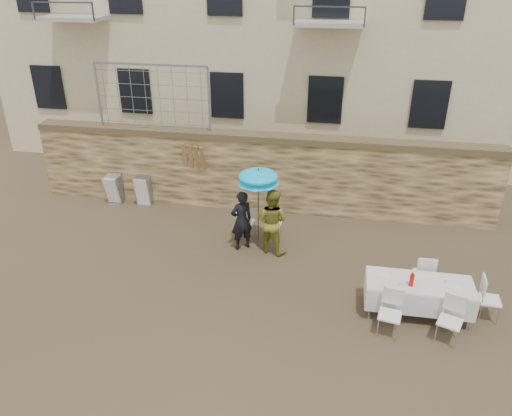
% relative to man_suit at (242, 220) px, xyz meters
% --- Properties ---
extents(ground, '(80.00, 80.00, 0.00)m').
position_rel_man_suit_xyz_m(ground, '(0.05, -2.67, -0.78)').
color(ground, brown).
rests_on(ground, ground).
extents(stone_wall, '(13.00, 0.50, 2.20)m').
position_rel_man_suit_xyz_m(stone_wall, '(0.05, 2.33, 0.32)').
color(stone_wall, olive).
rests_on(stone_wall, ground).
extents(chain_link_fence, '(3.20, 0.06, 1.80)m').
position_rel_man_suit_xyz_m(chain_link_fence, '(-2.95, 2.33, 2.32)').
color(chain_link_fence, gray).
rests_on(chain_link_fence, stone_wall).
extents(man_suit, '(0.68, 0.64, 1.56)m').
position_rel_man_suit_xyz_m(man_suit, '(0.00, 0.00, 0.00)').
color(man_suit, black).
rests_on(man_suit, ground).
extents(woman_dress, '(0.97, 0.86, 1.67)m').
position_rel_man_suit_xyz_m(woman_dress, '(0.75, 0.00, 0.05)').
color(woman_dress, '#ABA834').
rests_on(woman_dress, ground).
extents(umbrella, '(1.00, 1.00, 2.00)m').
position_rel_man_suit_xyz_m(umbrella, '(0.40, 0.10, 1.10)').
color(umbrella, '#3F3F44').
rests_on(umbrella, ground).
extents(couple_chair_left, '(0.55, 0.55, 0.96)m').
position_rel_man_suit_xyz_m(couple_chair_left, '(0.00, 0.55, -0.30)').
color(couple_chair_left, white).
rests_on(couple_chair_left, ground).
extents(couple_chair_right, '(0.51, 0.51, 0.96)m').
position_rel_man_suit_xyz_m(couple_chair_right, '(0.70, 0.55, -0.30)').
color(couple_chair_right, white).
rests_on(couple_chair_right, ground).
extents(banquet_table, '(2.10, 0.85, 0.78)m').
position_rel_man_suit_xyz_m(banquet_table, '(4.05, -1.90, -0.05)').
color(banquet_table, silver).
rests_on(banquet_table, ground).
extents(soda_bottle, '(0.09, 0.09, 0.26)m').
position_rel_man_suit_xyz_m(soda_bottle, '(3.85, -2.05, 0.12)').
color(soda_bottle, red).
rests_on(soda_bottle, banquet_table).
extents(table_chair_front_left, '(0.56, 0.56, 0.96)m').
position_rel_man_suit_xyz_m(table_chair_front_left, '(3.45, -2.65, -0.30)').
color(table_chair_front_left, white).
rests_on(table_chair_front_left, ground).
extents(table_chair_front_right, '(0.62, 0.62, 0.96)m').
position_rel_man_suit_xyz_m(table_chair_front_right, '(4.55, -2.65, -0.30)').
color(table_chair_front_right, white).
rests_on(table_chair_front_right, ground).
extents(table_chair_back, '(0.49, 0.49, 0.96)m').
position_rel_man_suit_xyz_m(table_chair_back, '(4.25, -1.10, -0.30)').
color(table_chair_back, white).
rests_on(table_chair_back, ground).
extents(table_chair_side, '(0.50, 0.50, 0.96)m').
position_rel_man_suit_xyz_m(table_chair_side, '(5.45, -1.80, -0.30)').
color(table_chair_side, white).
rests_on(table_chair_side, ground).
extents(chair_stack_left, '(0.46, 0.55, 0.92)m').
position_rel_man_suit_xyz_m(chair_stack_left, '(-4.23, 2.08, -0.32)').
color(chair_stack_left, white).
rests_on(chair_stack_left, ground).
extents(chair_stack_right, '(0.46, 0.47, 0.92)m').
position_rel_man_suit_xyz_m(chair_stack_right, '(-3.33, 2.08, -0.32)').
color(chair_stack_right, white).
rests_on(chair_stack_right, ground).
extents(wood_planks, '(0.70, 0.20, 2.00)m').
position_rel_man_suit_xyz_m(wood_planks, '(-1.73, 2.15, 0.22)').
color(wood_planks, '#A37749').
rests_on(wood_planks, ground).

